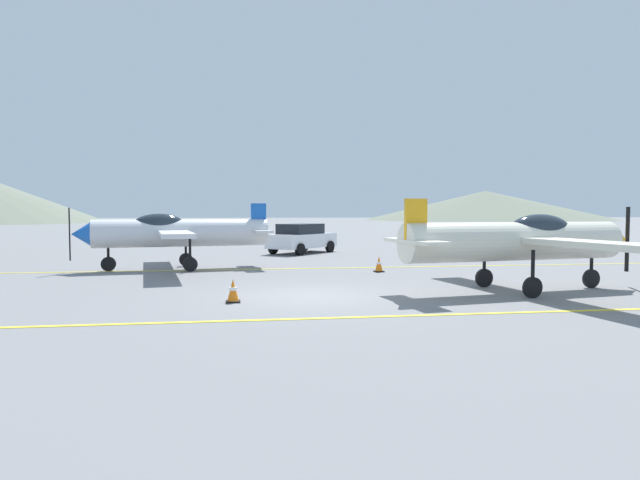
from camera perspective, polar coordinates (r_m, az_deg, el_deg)
ground_plane at (r=14.82m, az=-1.05°, el=-5.85°), size 400.00×400.00×0.00m
apron_line_near at (r=11.76m, az=0.97°, el=-8.15°), size 80.00×0.16×0.01m
apron_line_far at (r=21.80m, az=-3.47°, el=-3.02°), size 80.00×0.16×0.01m
airplane_near at (r=16.54m, az=20.32°, el=0.02°), size 7.65×8.77×2.62m
airplane_mid at (r=22.34m, az=-14.90°, el=0.81°), size 7.66×8.77×2.62m
car_sedan at (r=30.08m, az=-1.92°, el=0.23°), size 4.24×4.38×1.62m
traffic_cone_front at (r=20.79m, az=6.16°, el=-2.54°), size 0.36×0.36×0.59m
traffic_cone_side at (r=13.93m, az=-9.06°, el=-5.26°), size 0.36×0.36×0.59m
hill_centerleft at (r=162.54m, az=16.86°, el=3.47°), size 69.00×69.00×8.25m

